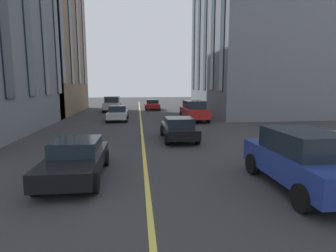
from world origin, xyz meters
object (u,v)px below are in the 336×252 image
car_silver_parked_b (118,113)px  car_silver_near (112,104)px  car_blue_trailing (302,159)px  car_red_oncoming (194,111)px  car_red_parked_a (152,104)px  car_black_far (76,159)px  car_black_mid (179,128)px

car_silver_parked_b → car_silver_near: car_silver_near is taller
car_blue_trailing → car_silver_parked_b: (17.64, 7.03, -0.27)m
car_red_oncoming → car_red_parked_a: 12.52m
car_black_far → car_red_parked_a: bearing=-8.8°
car_blue_trailing → car_silver_near: same height
car_black_mid → car_silver_near: 19.45m
car_black_mid → car_silver_parked_b: 10.38m
car_silver_near → car_red_oncoming: (-10.16, -8.33, 0.00)m
car_silver_parked_b → car_black_far: size_ratio=0.89×
car_silver_near → car_black_far: (-24.98, -0.95, -0.27)m
car_black_mid → car_red_parked_a: same height
car_blue_trailing → car_black_far: (1.84, 7.38, -0.27)m
car_black_far → car_red_oncoming: size_ratio=0.94×
car_blue_trailing → car_black_far: 7.61m
car_silver_near → car_black_far: 25.00m
car_silver_parked_b → car_black_far: 15.81m
car_blue_trailing → car_silver_parked_b: size_ratio=1.21×
car_red_oncoming → car_black_far: bearing=153.5°
car_black_far → car_black_mid: bearing=-36.2°
car_black_far → car_silver_near: bearing=2.2°
car_red_oncoming → car_black_mid: bearing=162.2°
car_black_mid → car_silver_parked_b: (9.44, 4.31, -0.00)m
car_blue_trailing → car_silver_near: 28.09m
car_blue_trailing → car_black_far: bearing=76.0°
car_silver_parked_b → car_black_far: (-15.80, 0.35, 0.00)m
car_silver_near → car_red_oncoming: 13.14m
car_blue_trailing → car_red_oncoming: same height
car_black_mid → car_red_oncoming: (8.46, -2.72, 0.27)m
car_blue_trailing → car_red_parked_a: (28.76, 3.22, -0.27)m
car_blue_trailing → car_black_far: car_blue_trailing is taller
car_silver_parked_b → car_silver_near: size_ratio=0.83×
car_silver_parked_b → car_red_parked_a: 11.75m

